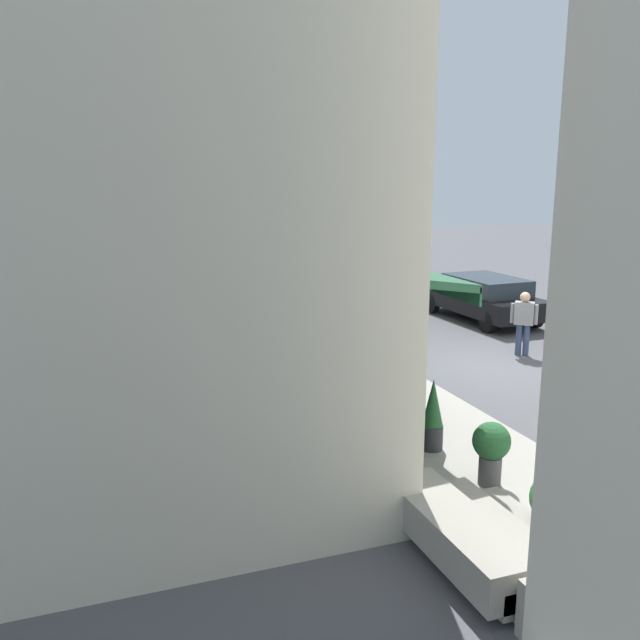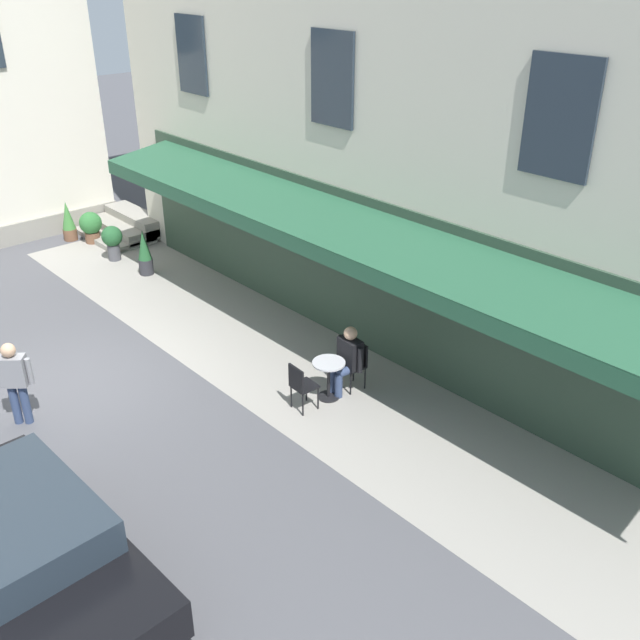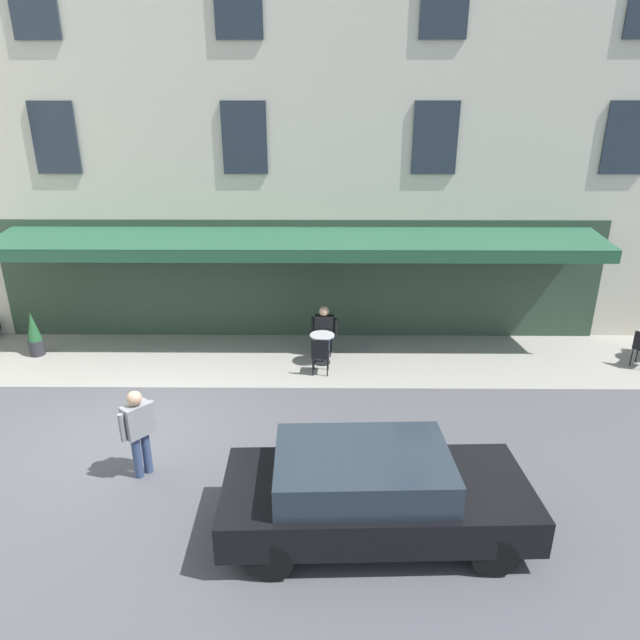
# 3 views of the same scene
# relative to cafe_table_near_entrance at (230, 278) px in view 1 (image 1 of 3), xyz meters

# --- Properties ---
(ground_plane) EXTENTS (70.00, 70.00, 0.00)m
(ground_plane) POSITION_rel_cafe_table_near_entrance_xyz_m (11.75, 3.38, -0.49)
(ground_plane) COLOR #4C4C51
(sidewalk_cafe_terrace) EXTENTS (20.50, 3.20, 0.01)m
(sidewalk_cafe_terrace) POSITION_rel_cafe_table_near_entrance_xyz_m (8.50, -0.02, -0.49)
(sidewalk_cafe_terrace) COLOR gray
(sidewalk_cafe_terrace) RESTS_ON ground_plane
(cafe_building_facade) EXTENTS (20.00, 10.70, 15.00)m
(cafe_building_facade) POSITION_rel_cafe_table_near_entrance_xyz_m (7.75, -6.11, 7.00)
(cafe_building_facade) COLOR beige
(cafe_building_facade) RESTS_ON ground_plane
(back_alley_steps) EXTENTS (2.40, 1.75, 0.60)m
(back_alley_steps) POSITION_rel_cafe_table_near_entrance_xyz_m (18.35, -1.21, -0.25)
(back_alley_steps) COLOR gray
(back_alley_steps) RESTS_ON ground_plane
(cafe_table_near_entrance) EXTENTS (0.60, 0.60, 0.75)m
(cafe_table_near_entrance) POSITION_rel_cafe_table_near_entrance_xyz_m (0.00, 0.00, 0.00)
(cafe_table_near_entrance) COLOR black
(cafe_table_near_entrance) RESTS_ON ground_plane
(cafe_chair_black_corner_left) EXTENTS (0.56, 0.56, 0.91)m
(cafe_chair_black_corner_left) POSITION_rel_cafe_table_near_entrance_xyz_m (0.48, 0.41, 0.06)
(cafe_chair_black_corner_left) COLOR black
(cafe_chair_black_corner_left) RESTS_ON ground_plane
(cafe_chair_black_corner_right) EXTENTS (0.53, 0.53, 0.91)m
(cafe_chair_black_corner_right) POSITION_rel_cafe_table_near_entrance_xyz_m (-0.57, -0.27, 0.06)
(cafe_chair_black_corner_right) COLOR black
(cafe_chair_black_corner_right) RESTS_ON ground_plane
(cafe_table_mid_terrace) EXTENTS (0.60, 0.60, 0.75)m
(cafe_table_mid_terrace) POSITION_rel_cafe_table_near_entrance_xyz_m (8.16, 0.25, 0.00)
(cafe_table_mid_terrace) COLOR black
(cafe_table_mid_terrace) RESTS_ON ground_plane
(cafe_chair_black_facing_street) EXTENTS (0.42, 0.42, 0.91)m
(cafe_chair_black_facing_street) POSITION_rel_cafe_table_near_entrance_xyz_m (8.20, 0.88, 0.06)
(cafe_chair_black_facing_street) COLOR black
(cafe_chair_black_facing_street) RESTS_ON ground_plane
(cafe_chair_black_near_door) EXTENTS (0.44, 0.44, 0.91)m
(cafe_chair_black_near_door) POSITION_rel_cafe_table_near_entrance_xyz_m (8.10, -0.38, 0.06)
(cafe_chair_black_near_door) COLOR black
(cafe_chair_black_near_door) RESTS_ON ground_plane
(seated_patron_in_black) EXTENTS (0.66, 0.57, 1.30)m
(seated_patron_in_black) POSITION_rel_cafe_table_near_entrance_xyz_m (8.12, -0.17, 0.21)
(seated_patron_in_black) COLOR navy
(seated_patron_in_black) RESTS_ON ground_plane
(seated_companion_in_red) EXTENTS (0.68, 0.65, 1.36)m
(seated_companion_in_red) POSITION_rel_cafe_table_near_entrance_xyz_m (-0.38, -0.18, 0.23)
(seated_companion_in_red) COLOR navy
(seated_companion_in_red) RESTS_ON ground_plane
(walking_pedestrian_in_grey) EXTENTS (0.49, 0.51, 1.56)m
(walking_pedestrian_in_grey) POSITION_rel_cafe_table_near_entrance_xyz_m (11.14, 4.69, 0.42)
(walking_pedestrian_in_grey) COLOR navy
(walking_pedestrian_in_grey) RESTS_ON ground_plane
(potted_plant_under_sign) EXTENTS (0.62, 0.62, 0.88)m
(potted_plant_under_sign) POSITION_rel_cafe_table_near_entrance_xyz_m (18.39, -0.18, 0.01)
(potted_plant_under_sign) COLOR brown
(potted_plant_under_sign) RESTS_ON ground_plane
(potted_plant_entrance_right) EXTENTS (0.36, 0.36, 1.18)m
(potted_plant_entrance_right) POSITION_rel_cafe_table_near_entrance_xyz_m (15.40, -0.17, 0.08)
(potted_plant_entrance_right) COLOR #2D2D33
(potted_plant_entrance_right) RESTS_ON ground_plane
(potted_plant_by_steps) EXTENTS (0.38, 0.38, 1.12)m
(potted_plant_by_steps) POSITION_rel_cafe_table_near_entrance_xyz_m (19.00, 0.19, 0.05)
(potted_plant_by_steps) COLOR brown
(potted_plant_by_steps) RESTS_ON ground_plane
(potted_plant_mid_terrace) EXTENTS (0.54, 0.54, 0.94)m
(potted_plant_mid_terrace) POSITION_rel_cafe_table_near_entrance_xyz_m (16.80, -0.01, 0.07)
(potted_plant_mid_terrace) COLOR #4C4C51
(potted_plant_mid_terrace) RESTS_ON ground_plane
(parked_car_black) EXTENTS (4.36, 1.95, 1.33)m
(parked_car_black) POSITION_rel_cafe_table_near_entrance_xyz_m (7.43, 6.00, 0.22)
(parked_car_black) COLOR black
(parked_car_black) RESTS_ON ground_plane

